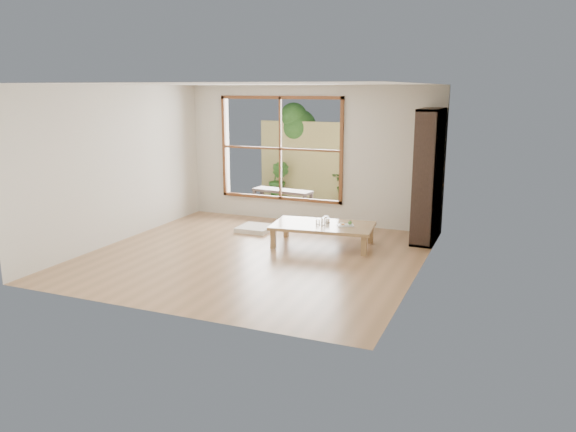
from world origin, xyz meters
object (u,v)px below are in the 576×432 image
(food_tray, at_px, (346,225))
(garden_bench, at_px, (283,192))
(bookshelf, at_px, (428,176))
(low_table, at_px, (323,227))

(food_tray, distance_m, garden_bench, 3.08)
(bookshelf, height_order, garden_bench, bookshelf)
(garden_bench, bearing_deg, low_table, -46.85)
(bookshelf, bearing_deg, garden_bench, 157.22)
(low_table, xyz_separation_m, garden_bench, (-1.71, 2.33, 0.06))
(low_table, distance_m, food_tray, 0.39)
(food_tray, bearing_deg, bookshelf, 14.39)
(low_table, bearing_deg, garden_bench, 119.84)
(bookshelf, xyz_separation_m, food_tray, (-1.13, -0.92, -0.73))
(bookshelf, relative_size, food_tray, 7.06)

